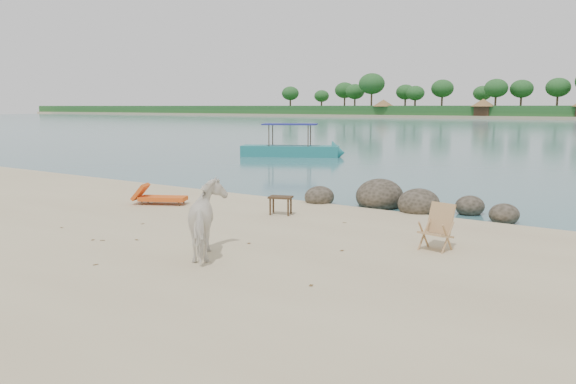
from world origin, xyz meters
name	(u,v)px	position (x,y,z in m)	size (l,w,h in m)	color
boulders	(397,201)	(1.11, 6.74, 0.20)	(6.23, 2.73, 1.05)	#2C281D
cow	(209,221)	(0.33, -0.54, 0.74)	(0.80, 1.75, 1.48)	white
side_table	(281,207)	(-0.97, 3.74, 0.25)	(0.62, 0.40, 0.50)	#322614
lounge_chair	(163,197)	(-4.86, 3.07, 0.26)	(1.75, 0.61, 0.52)	red
deck_chair	(436,229)	(3.85, 2.44, 0.47)	(0.60, 0.66, 0.94)	tan
boat_near	(290,129)	(-11.42, 19.47, 1.60)	(6.57, 1.48, 3.20)	#1F7577
dead_leaves	(185,243)	(-0.90, 0.02, 0.00)	(7.50, 6.11, 0.00)	brown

